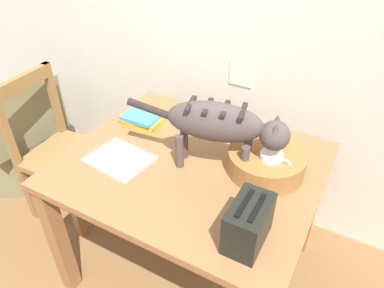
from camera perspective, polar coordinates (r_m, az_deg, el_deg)
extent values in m
cube|color=silver|center=(1.96, 9.76, 20.25)|extent=(5.22, 0.10, 2.50)
cube|color=white|center=(2.03, 7.85, 11.00)|extent=(0.13, 0.01, 0.13)
cube|color=#94613A|center=(1.62, 0.00, -3.36)|extent=(1.13, 0.95, 0.03)
cube|color=brown|center=(1.66, 0.00, -4.77)|extent=(1.05, 0.87, 0.07)
cube|color=#94613A|center=(1.92, -20.66, -14.35)|extent=(0.07, 0.07, 0.72)
cube|color=#94613A|center=(2.35, -5.98, -0.88)|extent=(0.07, 0.07, 0.72)
cube|color=#94613A|center=(2.08, 18.63, -9.03)|extent=(0.07, 0.07, 0.72)
ellipsoid|color=#4C403F|center=(1.45, 3.64, 3.59)|extent=(0.42, 0.22, 0.18)
cube|color=#292322|center=(1.44, -0.22, 6.49)|extent=(0.05, 0.13, 0.01)
cube|color=#292322|center=(1.42, 2.55, 6.10)|extent=(0.05, 0.13, 0.01)
cube|color=#292322|center=(1.41, 5.36, 5.69)|extent=(0.05, 0.13, 0.01)
cube|color=#292322|center=(1.40, 8.22, 5.26)|extent=(0.05, 0.13, 0.01)
cylinder|color=#4C403F|center=(1.55, 8.84, -1.36)|extent=(0.04, 0.04, 0.16)
cylinder|color=#4C403F|center=(1.49, 8.43, -2.97)|extent=(0.04, 0.04, 0.16)
cylinder|color=#4C403F|center=(1.59, -1.25, 0.30)|extent=(0.04, 0.04, 0.16)
cylinder|color=#4C403F|center=(1.54, -2.02, -1.20)|extent=(0.04, 0.04, 0.16)
sphere|color=#4C403F|center=(1.44, 13.17, 1.34)|extent=(0.12, 0.12, 0.12)
cone|color=#4C403F|center=(1.44, 13.56, 3.77)|extent=(0.04, 0.04, 0.05)
cone|color=#4C403F|center=(1.39, 13.34, 2.35)|extent=(0.04, 0.04, 0.05)
cylinder|color=#292322|center=(1.52, -6.99, 5.70)|extent=(0.19, 0.07, 0.07)
cylinder|color=green|center=(1.56, 12.22, -4.53)|extent=(0.19, 0.19, 0.04)
cylinder|color=white|center=(1.52, 12.51, -2.75)|extent=(0.09, 0.09, 0.08)
torus|color=white|center=(1.51, 14.65, -3.28)|extent=(0.06, 0.01, 0.06)
cube|color=silver|center=(1.66, -11.52, -2.33)|extent=(0.30, 0.25, 0.01)
cube|color=gold|center=(1.89, -7.98, 3.58)|extent=(0.19, 0.13, 0.02)
cube|color=yellow|center=(1.88, -7.87, 4.00)|extent=(0.20, 0.14, 0.02)
cube|color=#3F8BC1|center=(1.87, -8.23, 4.38)|extent=(0.19, 0.13, 0.02)
cylinder|color=#996533|center=(1.57, 11.84, -2.76)|extent=(0.33, 0.33, 0.10)
cylinder|color=#452D17|center=(1.56, 11.86, -2.62)|extent=(0.27, 0.27, 0.08)
cube|color=black|center=(1.25, 9.06, -12.52)|extent=(0.12, 0.20, 0.17)
cube|color=black|center=(1.19, 8.46, -9.34)|extent=(0.02, 0.14, 0.01)
cube|color=black|center=(1.18, 10.46, -10.02)|extent=(0.02, 0.14, 0.01)
cube|color=olive|center=(2.31, -19.65, -1.88)|extent=(0.44, 0.44, 0.04)
cube|color=olive|center=(2.21, -25.70, 8.95)|extent=(0.06, 0.42, 0.08)
cube|color=olive|center=(2.41, -21.27, 6.76)|extent=(0.04, 0.04, 0.48)
cube|color=olive|center=(2.21, -27.84, 2.12)|extent=(0.04, 0.04, 0.48)
cube|color=olive|center=(2.44, -12.48, -4.77)|extent=(0.04, 0.04, 0.41)
cube|color=olive|center=(2.25, -18.09, -10.32)|extent=(0.04, 0.04, 0.41)
cube|color=olive|center=(2.66, -19.05, -2.35)|extent=(0.04, 0.04, 0.41)
cube|color=olive|center=(2.48, -24.70, -7.15)|extent=(0.04, 0.04, 0.41)
cylinder|color=#767351|center=(2.90, -26.10, -1.06)|extent=(0.60, 0.60, 0.38)
cube|color=#767351|center=(2.52, -25.52, 4.12)|extent=(0.18, 0.55, 0.40)
cube|color=#767351|center=(2.85, -23.51, 6.05)|extent=(0.43, 0.15, 0.20)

